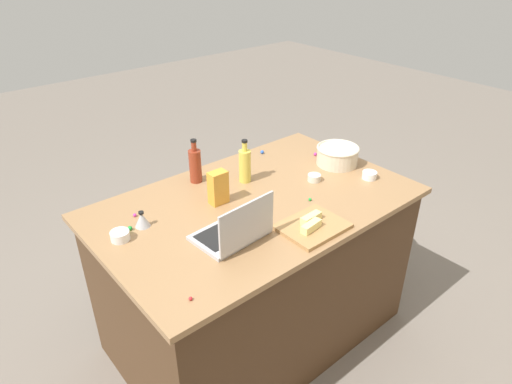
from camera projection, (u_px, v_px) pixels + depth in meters
ground_plane at (256, 329)px, 2.71m from camera, size 12.00×12.00×0.00m
island_counter at (256, 271)px, 2.49m from camera, size 1.59×1.00×0.90m
laptop at (235, 231)px, 1.95m from camera, size 0.32×0.25×0.22m
mixing_bowl_large at (337, 155)px, 2.60m from camera, size 0.24×0.24×0.11m
bottle_oil at (245, 165)px, 2.40m from camera, size 0.06×0.06×0.24m
bottle_soy at (195, 165)px, 2.39m from camera, size 0.07×0.07×0.24m
cutting_board at (312, 226)px, 2.05m from camera, size 0.29×0.24×0.02m
butter_stick_left at (311, 218)px, 2.06m from camera, size 0.11×0.04×0.04m
butter_stick_right at (311, 226)px, 2.00m from camera, size 0.11×0.05×0.04m
ramekin_small at (314, 178)px, 2.44m from camera, size 0.07×0.07×0.04m
ramekin_medium at (369, 175)px, 2.46m from camera, size 0.08×0.08×0.04m
ramekin_wide at (120, 236)px, 1.96m from camera, size 0.08×0.08×0.04m
kitchen_timer at (142, 219)px, 2.05m from camera, size 0.07×0.07×0.08m
candy_bag at (218, 188)px, 2.21m from camera, size 0.09×0.06×0.17m
candy_0 at (191, 299)px, 1.64m from camera, size 0.01×0.01×0.01m
candy_1 at (130, 228)px, 2.03m from camera, size 0.02×0.02×0.02m
candy_2 at (262, 152)px, 2.74m from camera, size 0.02×0.02×0.02m
candy_3 at (135, 215)px, 2.13m from camera, size 0.02×0.02×0.02m
candy_4 at (310, 199)px, 2.26m from camera, size 0.02×0.02×0.02m
candy_5 at (315, 154)px, 2.72m from camera, size 0.02×0.02×0.02m
candy_6 at (223, 218)px, 2.10m from camera, size 0.02×0.02×0.02m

